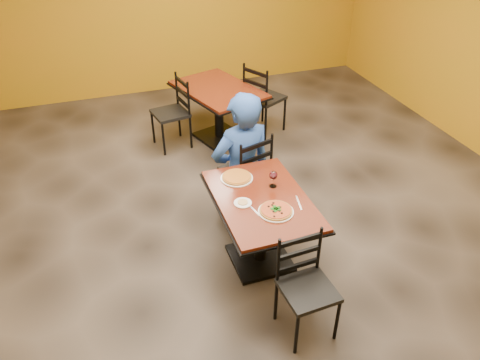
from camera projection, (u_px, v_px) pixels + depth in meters
name	position (u px, v px, depth m)	size (l,w,h in m)	color
floor	(243.00, 229.00, 5.04)	(7.00, 8.00, 0.01)	black
table_main	(261.00, 215.00, 4.34)	(0.83, 1.23, 0.75)	maroon
table_second	(219.00, 101.00, 6.41)	(1.21, 1.48, 0.75)	maroon
chair_main_near	(308.00, 291.00, 3.72)	(0.40, 0.40, 0.89)	black
chair_main_far	(245.00, 171.00, 5.10)	(0.43, 0.43, 0.96)	black
chair_second_left	(170.00, 114.00, 6.28)	(0.43, 0.43, 0.96)	black
chair_second_right	(265.00, 98.00, 6.62)	(0.46, 0.46, 1.02)	black
diner	(242.00, 156.00, 4.92)	(0.68, 0.45, 1.42)	navy
plate_main	(276.00, 212.00, 4.06)	(0.31, 0.31, 0.01)	white
pizza_main	(276.00, 210.00, 4.05)	(0.28, 0.28, 0.02)	maroon
plate_far	(237.00, 178.00, 4.49)	(0.31, 0.31, 0.01)	white
pizza_far	(237.00, 177.00, 4.48)	(0.28, 0.28, 0.02)	gold
side_plate	(243.00, 203.00, 4.16)	(0.16, 0.16, 0.01)	white
dip	(243.00, 202.00, 4.16)	(0.09, 0.09, 0.01)	tan
wine_glass	(273.00, 178.00, 4.34)	(0.08, 0.08, 0.18)	white
fork	(256.00, 212.00, 4.06)	(0.01, 0.19, 0.00)	silver
knife	(299.00, 203.00, 4.17)	(0.01, 0.21, 0.00)	silver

